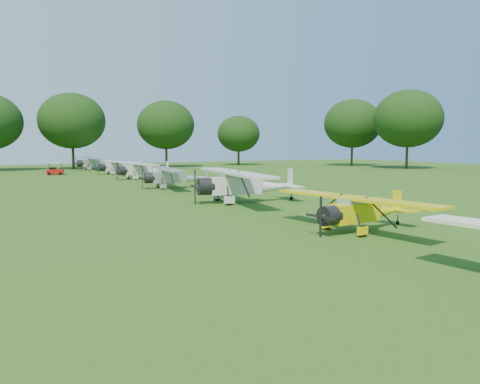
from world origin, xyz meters
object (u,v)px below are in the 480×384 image
at_px(aircraft_3, 243,182).
at_px(aircraft_6, 119,166).
at_px(aircraft_5, 142,169).
at_px(aircraft_4, 174,176).
at_px(aircraft_7, 96,162).
at_px(aircraft_2, 361,209).
at_px(golf_cart, 55,171).

height_order(aircraft_3, aircraft_6, aircraft_3).
bearing_deg(aircraft_3, aircraft_5, 98.24).
distance_m(aircraft_4, aircraft_5, 13.13).
bearing_deg(aircraft_3, aircraft_7, 99.27).
height_order(aircraft_2, golf_cart, aircraft_2).
relative_size(aircraft_4, golf_cart, 4.46).
xyz_separation_m(aircraft_4, aircraft_6, (0.47, 24.22, -0.02)).
bearing_deg(aircraft_6, aircraft_3, -92.48).
bearing_deg(aircraft_2, aircraft_4, 82.95).
relative_size(aircraft_2, golf_cart, 3.98).
relative_size(aircraft_4, aircraft_5, 0.97).
distance_m(aircraft_3, aircraft_5, 25.85).
height_order(aircraft_2, aircraft_3, aircraft_3).
bearing_deg(aircraft_5, aircraft_4, -97.15).
xyz_separation_m(aircraft_6, aircraft_7, (-0.68, 12.85, 0.14)).
bearing_deg(aircraft_4, golf_cart, 114.68).
height_order(aircraft_3, aircraft_5, aircraft_3).
xyz_separation_m(aircraft_3, aircraft_7, (-0.84, 49.80, -0.10)).
distance_m(aircraft_5, aircraft_7, 23.97).
bearing_deg(aircraft_5, aircraft_7, 87.82).
height_order(aircraft_7, golf_cart, aircraft_7).
relative_size(aircraft_2, aircraft_3, 0.75).
height_order(aircraft_5, aircraft_6, aircraft_5).
xyz_separation_m(aircraft_2, aircraft_7, (-0.51, 62.27, 0.25)).
xyz_separation_m(aircraft_5, aircraft_7, (-0.87, 23.95, 0.07)).
bearing_deg(aircraft_2, aircraft_3, 80.75).
distance_m(aircraft_2, aircraft_7, 62.27).
bearing_deg(aircraft_7, aircraft_6, -85.58).
bearing_deg(aircraft_7, aircraft_2, -88.15).
relative_size(aircraft_6, aircraft_7, 0.89).
bearing_deg(golf_cart, aircraft_6, -0.99).
height_order(aircraft_5, aircraft_7, aircraft_7).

